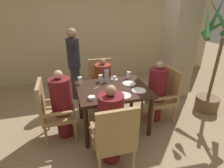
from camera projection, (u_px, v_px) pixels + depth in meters
ground_plane at (113, 126)px, 3.14m from camera, size 16.00×16.00×0.00m
wall_back at (88, 29)px, 4.73m from camera, size 8.00×0.06×2.80m
pillar_stone at (179, 37)px, 3.82m from camera, size 0.56×0.56×2.70m
dining_table at (113, 94)px, 2.88m from camera, size 1.14×0.92×0.75m
chair_left_side at (53, 109)px, 2.69m from camera, size 0.50×0.50×0.97m
diner_in_left_chair at (62, 104)px, 2.70m from camera, size 0.32×0.32×1.14m
chair_far_side at (102, 82)px, 3.69m from camera, size 0.50×0.50×0.97m
diner_in_far_chair at (103, 83)px, 3.54m from camera, size 0.32×0.32×1.06m
chair_right_side at (164, 94)px, 3.18m from camera, size 0.50×0.50×0.97m
diner_in_right_chair at (157, 91)px, 3.11m from camera, size 0.32×0.32×1.14m
chair_near_corner at (114, 137)px, 2.13m from camera, size 0.50×0.50×0.97m
diner_in_near_chair at (111, 125)px, 2.23m from camera, size 0.32×0.32×1.13m
standing_host at (74, 63)px, 3.79m from camera, size 0.27×0.30×1.58m
potted_palm at (215, 66)px, 3.28m from camera, size 0.99×0.91×2.17m
plate_main_left at (129, 83)px, 2.99m from camera, size 0.23×0.23×0.01m
plate_main_right at (139, 91)px, 2.74m from camera, size 0.23×0.23×0.01m
plate_dessert_center at (124, 96)px, 2.58m from camera, size 0.23×0.23×0.01m
teacup_with_saucer at (114, 78)px, 3.16m from camera, size 0.12×0.12×0.06m
bowl_small at (92, 98)px, 2.48m from camera, size 0.10×0.10×0.05m
water_bottle at (106, 76)px, 3.02m from camera, size 0.07×0.07×0.24m
glass_tall_near at (80, 81)px, 2.96m from camera, size 0.07×0.07×0.13m
glass_tall_mid at (129, 75)px, 3.20m from camera, size 0.07×0.07×0.13m
glass_tall_far at (100, 78)px, 3.06m from camera, size 0.07×0.07×0.13m
salt_shaker at (112, 98)px, 2.45m from camera, size 0.03×0.03×0.07m
pepper_shaker at (114, 98)px, 2.46m from camera, size 0.03×0.03×0.07m
fork_beside_plate at (99, 87)px, 2.87m from camera, size 0.17×0.10×0.00m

